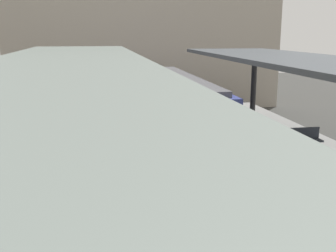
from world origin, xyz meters
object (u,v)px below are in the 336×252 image
(commuter_train, at_px, (170,113))
(litter_bin, at_px, (255,144))
(platform_bench, at_px, (301,139))
(passenger_mid_platform, at_px, (101,135))

(commuter_train, xyz_separation_m, litter_bin, (2.17, -4.12, -0.33))
(commuter_train, height_order, platform_bench, commuter_train)
(passenger_mid_platform, bearing_deg, commuter_train, 53.58)
(platform_bench, relative_size, passenger_mid_platform, 0.80)
(commuter_train, relative_size, passenger_mid_platform, 5.78)
(platform_bench, bearing_deg, commuter_train, 133.57)
(commuter_train, xyz_separation_m, platform_bench, (3.88, -4.08, -0.26))
(litter_bin, relative_size, passenger_mid_platform, 0.46)
(commuter_train, height_order, litter_bin, commuter_train)
(litter_bin, height_order, passenger_mid_platform, passenger_mid_platform)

